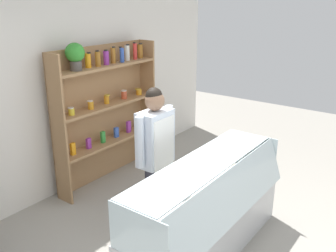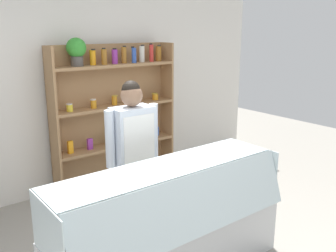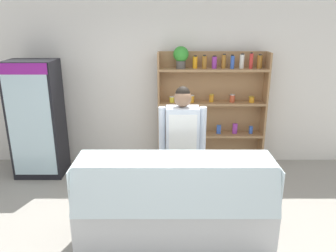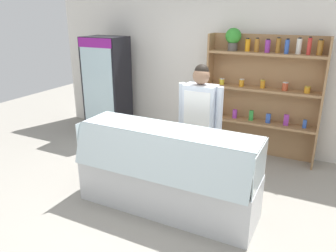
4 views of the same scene
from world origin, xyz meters
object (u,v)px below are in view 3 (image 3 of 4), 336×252
object	(u,v)px
shelving_unit	(211,102)
deli_display_case	(176,217)
shop_clerk	(184,139)
drinks_fridge	(39,119)

from	to	relation	value
shelving_unit	deli_display_case	distance (m)	2.30
shelving_unit	shop_clerk	xyz separation A→B (m)	(-0.49, -1.32, -0.16)
drinks_fridge	deli_display_case	size ratio (longest dim) A/B	0.86
deli_display_case	shop_clerk	distance (m)	1.00
drinks_fridge	deli_display_case	bearing A→B (deg)	-39.46
deli_display_case	shelving_unit	bearing A→B (deg)	73.61
drinks_fridge	shelving_unit	size ratio (longest dim) A/B	0.91
drinks_fridge	deli_display_case	world-z (taller)	drinks_fridge
deli_display_case	shop_clerk	size ratio (longest dim) A/B	1.30
drinks_fridge	deli_display_case	xyz separation A→B (m)	(2.13, -1.76, -0.61)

